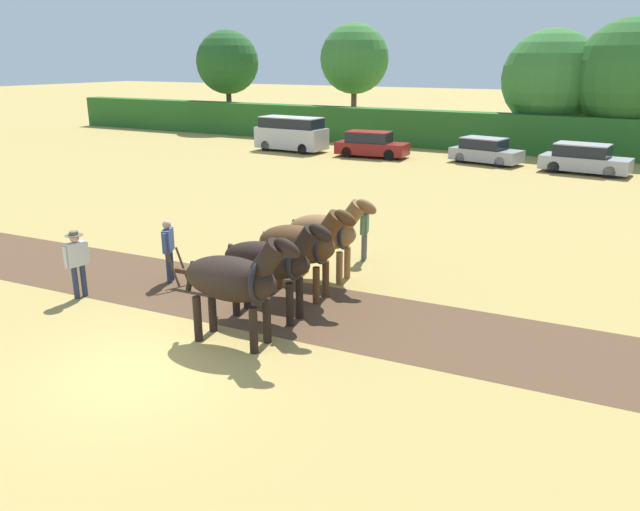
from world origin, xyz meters
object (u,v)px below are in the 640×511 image
tree_center_left (551,79)px  draft_horse_trail_right (326,232)px  draft_horse_trail_left (301,244)px  farmer_onlooker_left (77,259)px  parked_car_left (371,145)px  tree_far_left (227,62)px  tree_left (355,59)px  farmer_at_plow (168,246)px  parked_van (291,134)px  draft_horse_lead_left (235,279)px  draft_horse_lead_right (271,261)px  parked_car_center_left (485,151)px  parked_car_center (584,159)px  plow (200,279)px  farmer_beside_team (365,227)px  tree_center (631,76)px

tree_center_left → draft_horse_trail_right: (-0.87, -29.42, -3.26)m
draft_horse_trail_left → draft_horse_trail_right: (-0.08, 1.52, -0.05)m
farmer_onlooker_left → parked_car_left: size_ratio=0.39×
draft_horse_trail_right → farmer_onlooker_left: 6.49m
tree_far_left → tree_left: 11.14m
farmer_at_plow → tree_center_left: bearing=55.3°
tree_center_left → parked_van: size_ratio=1.62×
draft_horse_lead_left → parked_van: size_ratio=0.60×
tree_left → draft_horse_lead_right: 37.55m
tree_far_left → tree_left: tree_left is taller
tree_center_left → parked_car_center_left: 8.60m
draft_horse_trail_right → parked_van: bearing=120.0°
parked_car_left → parked_car_center: 12.30m
tree_center_left → tree_left: bearing=172.6°
draft_horse_trail_right → parked_car_left: draft_horse_trail_right is taller
draft_horse_trail_left → tree_left: bearing=110.2°
draft_horse_trail_left → plow: bearing=-163.8°
farmer_beside_team → parked_van: bearing=110.4°
tree_center_left → tree_far_left: bearing=179.2°
tree_center → draft_horse_lead_right: (-5.37, -32.19, -3.44)m
tree_far_left → tree_left: bearing=8.3°
draft_horse_trail_right → plow: draft_horse_trail_right is taller
draft_horse_lead_right → plow: bearing=163.8°
parked_car_left → farmer_onlooker_left: bearing=-87.1°
farmer_onlooker_left → parked_car_center: 27.17m
draft_horse_lead_left → parked_car_center: draft_horse_lead_left is taller
tree_far_left → tree_center: tree_center is taller
tree_far_left → tree_left: (11.02, 1.60, 0.28)m
tree_center_left → farmer_onlooker_left: size_ratio=4.39×
parked_van → parked_car_left: parked_van is taller
tree_left → parked_car_center_left: tree_left is taller
farmer_at_plow → farmer_onlooker_left: size_ratio=0.98×
farmer_beside_team → draft_horse_trail_left: bearing=-108.4°
tree_far_left → parked_car_center: size_ratio=1.75×
draft_horse_trail_right → tree_left: bearing=111.1°
tree_left → farmer_beside_team: (14.39, -29.35, -4.79)m
farmer_beside_team → parked_car_center: (4.02, 19.26, -0.27)m
tree_left → parked_car_left: 12.99m
tree_center_left → farmer_onlooker_left: (-5.73, -33.72, -3.56)m
tree_left → tree_center_left: tree_left is taller
tree_center → draft_horse_trail_right: tree_center is taller
farmer_at_plow → draft_horse_trail_right: bearing=5.4°
parked_van → parked_car_center_left: size_ratio=1.12×
draft_horse_lead_right → parked_car_center_left: draft_horse_lead_right is taller
farmer_at_plow → farmer_beside_team: (3.87, 4.31, 0.00)m
draft_horse_trail_right → parked_car_center: size_ratio=0.58×
parked_van → parked_car_center_left: bearing=7.7°
tree_left → parked_car_center_left: bearing=-35.8°
tree_far_left → parked_van: bearing=-37.5°
farmer_beside_team → parked_car_left: size_ratio=0.38×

